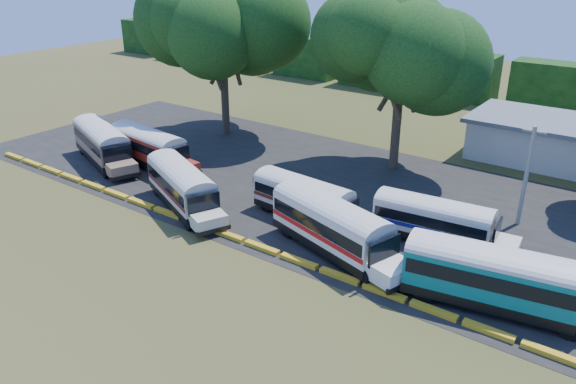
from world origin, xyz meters
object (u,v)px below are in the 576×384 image
Objects in this scene: bus_teal at (495,275)px; bus_cream_west at (182,184)px; bus_white_red at (333,224)px; tree_west at (222,24)px; bus_red at (149,145)px; bus_beige at (102,141)px.

bus_cream_west is at bearing 172.11° from bus_teal.
bus_white_red is 10.41m from bus_teal.
bus_teal is at bearing 25.59° from bus_cream_west.
tree_west reaches higher than bus_teal.
bus_red is at bearing -173.04° from bus_white_red.
bus_teal is (23.32, 0.71, 0.16)m from bus_cream_west.
bus_teal reaches higher than bus_beige.
bus_red is 0.95× the size of bus_white_red.
bus_red is 0.94× the size of bus_teal.
bus_white_red is at bearing 169.70° from bus_teal.
bus_white_red is 0.71× the size of tree_west.
bus_white_red is at bearing 16.51° from bus_beige.
tree_west is (-33.21, 15.30, 9.31)m from bus_teal.
bus_red is 14.80m from tree_west.
tree_west is (-9.89, 16.01, 9.48)m from bus_cream_west.
bus_beige is 0.98× the size of bus_white_red.
bus_cream_west is at bearing -159.53° from bus_white_red.
bus_beige is 0.70× the size of tree_west.
bus_beige is 1.04× the size of bus_red.
bus_red reaches higher than bus_cream_west.
bus_white_red is 28.94m from tree_west.
tree_west reaches higher than bus_cream_west.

